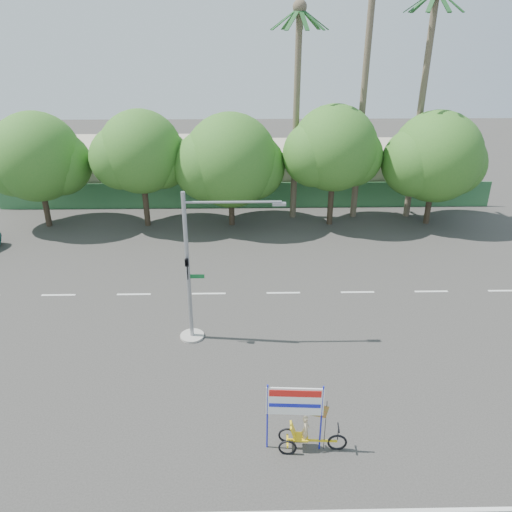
{
  "coord_description": "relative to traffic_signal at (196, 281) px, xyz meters",
  "views": [
    {
      "loc": [
        0.07,
        -15.28,
        13.26
      ],
      "look_at": [
        0.48,
        5.28,
        3.5
      ],
      "focal_mm": 35.0,
      "sensor_mm": 36.0,
      "label": 1
    }
  ],
  "objects": [
    {
      "name": "ground",
      "position": [
        2.2,
        -3.98,
        -2.92
      ],
      "size": [
        120.0,
        120.0,
        0.0
      ],
      "primitive_type": "plane",
      "color": "#33302D",
      "rests_on": "ground"
    },
    {
      "name": "fence",
      "position": [
        2.2,
        17.52,
        -1.92
      ],
      "size": [
        38.0,
        0.08,
        2.0
      ],
      "primitive_type": "cube",
      "color": "#336B3D",
      "rests_on": "ground"
    },
    {
      "name": "building_left",
      "position": [
        -7.8,
        22.02,
        -0.92
      ],
      "size": [
        12.0,
        8.0,
        4.0
      ],
      "primitive_type": "cube",
      "color": "#B3A78E",
      "rests_on": "ground"
    },
    {
      "name": "building_right",
      "position": [
        10.2,
        22.02,
        -1.12
      ],
      "size": [
        14.0,
        8.0,
        3.6
      ],
      "primitive_type": "cube",
      "color": "#B3A78E",
      "rests_on": "ground"
    },
    {
      "name": "tree_far_left",
      "position": [
        -11.85,
        14.02,
        1.84
      ],
      "size": [
        7.14,
        6.0,
        7.96
      ],
      "color": "#473828",
      "rests_on": "ground"
    },
    {
      "name": "tree_left",
      "position": [
        -4.85,
        14.02,
        2.14
      ],
      "size": [
        6.66,
        5.6,
        8.07
      ],
      "color": "#473828",
      "rests_on": "ground"
    },
    {
      "name": "tree_center",
      "position": [
        1.14,
        14.02,
        1.55
      ],
      "size": [
        7.62,
        6.4,
        7.85
      ],
      "color": "#473828",
      "rests_on": "ground"
    },
    {
      "name": "tree_right",
      "position": [
        8.15,
        14.02,
        2.32
      ],
      "size": [
        6.9,
        5.8,
        8.36
      ],
      "color": "#473828",
      "rests_on": "ground"
    },
    {
      "name": "tree_far_right",
      "position": [
        15.15,
        14.02,
        1.73
      ],
      "size": [
        7.38,
        6.2,
        7.94
      ],
      "color": "#473828",
      "rests_on": "ground"
    },
    {
      "name": "palm_tall",
      "position": [
        10.2,
        15.52,
        7.55
      ],
      "size": [
        3.73,
        3.79,
        17.45
      ],
      "color": "#70604C",
      "rests_on": "ground"
    },
    {
      "name": "palm_mid",
      "position": [
        14.2,
        15.52,
        6.48
      ],
      "size": [
        3.73,
        3.79,
        15.45
      ],
      "color": "#70604C",
      "rests_on": "ground"
    },
    {
      "name": "palm_short",
      "position": [
        5.7,
        15.52,
        5.94
      ],
      "size": [
        3.73,
        3.79,
        14.45
      ],
      "color": "#70604C",
      "rests_on": "ground"
    },
    {
      "name": "traffic_signal",
      "position": [
        0.0,
        0.0,
        0.0
      ],
      "size": [
        4.72,
        1.1,
        7.0
      ],
      "color": "gray",
      "rests_on": "ground"
    },
    {
      "name": "trike_billboard",
      "position": [
        4.05,
        -6.7,
        -1.82
      ],
      "size": [
        2.77,
        0.66,
        2.72
      ],
      "rotation": [
        0.0,
        0.0,
        -0.06
      ],
      "color": "black",
      "rests_on": "ground"
    }
  ]
}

